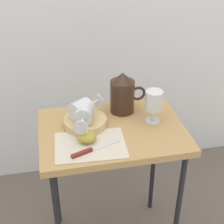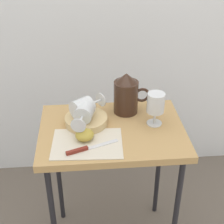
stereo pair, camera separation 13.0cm
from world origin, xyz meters
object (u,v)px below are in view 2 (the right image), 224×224
object	(u,v)px
pitcher	(126,96)
wine_glass_tipped_near	(84,112)
basket_tray	(86,121)
wine_glass_upright	(156,105)
wine_glass_tipped_far	(83,107)
knife	(85,149)
table	(112,143)
apple_half_right	(85,135)
apple_half_left	(85,135)

from	to	relation	value
pitcher	wine_glass_tipped_near	size ratio (longest dim) A/B	1.12
basket_tray	wine_glass_tipped_near	distance (m)	0.06
wine_glass_upright	wine_glass_tipped_far	bearing A→B (deg)	173.15
wine_glass_tipped_near	knife	size ratio (longest dim) A/B	0.82
wine_glass_tipped_far	knife	bearing A→B (deg)	-89.53
table	basket_tray	world-z (taller)	basket_tray
wine_glass_tipped_far	apple_half_right	bearing A→B (deg)	-89.03
wine_glass_upright	apple_half_left	distance (m)	0.31
pitcher	wine_glass_tipped_far	distance (m)	0.20
table	wine_glass_upright	size ratio (longest dim) A/B	4.88
wine_glass_upright	apple_half_right	world-z (taller)	wine_glass_upright
pitcher	wine_glass_tipped_near	world-z (taller)	pitcher
wine_glass_tipped_near	wine_glass_upright	bearing A→B (deg)	-0.68
wine_glass_tipped_near	apple_half_left	size ratio (longest dim) A/B	2.31
wine_glass_tipped_near	knife	bearing A→B (deg)	-91.46
pitcher	wine_glass_tipped_far	xyz separation A→B (m)	(-0.19, -0.07, -0.00)
apple_half_left	apple_half_right	distance (m)	0.00
pitcher	apple_half_right	distance (m)	0.28
basket_tray	apple_half_right	distance (m)	0.11
wine_glass_upright	apple_half_left	bearing A→B (deg)	-163.16
basket_tray	apple_half_left	world-z (taller)	apple_half_left
pitcher	apple_half_left	xyz separation A→B (m)	(-0.19, -0.20, -0.05)
basket_tray	pitcher	size ratio (longest dim) A/B	0.95
pitcher	knife	world-z (taller)	pitcher
pitcher	table	bearing A→B (deg)	-119.65
apple_half_left	pitcher	bearing A→B (deg)	46.66
pitcher	apple_half_right	xyz separation A→B (m)	(-0.19, -0.20, -0.05)
apple_half_right	apple_half_left	bearing A→B (deg)	65.70
wine_glass_upright	knife	size ratio (longest dim) A/B	0.71
pitcher	wine_glass_upright	distance (m)	0.15
knife	pitcher	bearing A→B (deg)	54.87
wine_glass_tipped_near	knife	distance (m)	0.17
basket_tray	knife	bearing A→B (deg)	-93.01
apple_half_left	knife	distance (m)	0.07
pitcher	wine_glass_tipped_far	world-z (taller)	pitcher
wine_glass_tipped_near	wine_glass_tipped_far	xyz separation A→B (m)	(-0.01, 0.03, 0.00)
basket_tray	apple_half_left	size ratio (longest dim) A/B	2.47
basket_tray	wine_glass_tipped_far	xyz separation A→B (m)	(-0.01, 0.01, 0.06)
table	knife	xyz separation A→B (m)	(-0.11, -0.14, 0.08)
knife	basket_tray	bearing A→B (deg)	86.99
table	knife	distance (m)	0.20
wine_glass_tipped_near	basket_tray	bearing A→B (deg)	74.03
wine_glass_upright	wine_glass_tipped_far	world-z (taller)	wine_glass_upright
wine_glass_tipped_near	wine_glass_tipped_far	world-z (taller)	wine_glass_tipped_far
table	apple_half_left	world-z (taller)	apple_half_left
table	apple_half_right	world-z (taller)	apple_half_right
pitcher	apple_half_left	bearing A→B (deg)	-133.34
basket_tray	apple_half_right	world-z (taller)	apple_half_right
basket_tray	wine_glass_tipped_far	world-z (taller)	wine_glass_tipped_far
wine_glass_tipped_far	table	bearing A→B (deg)	-25.99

